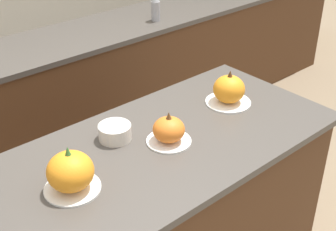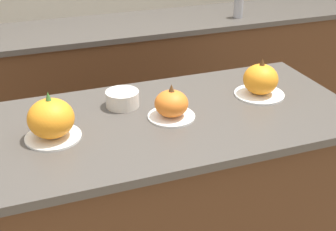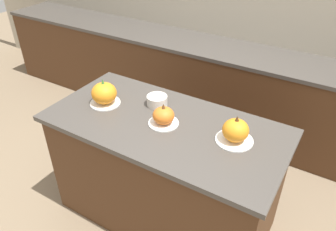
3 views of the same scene
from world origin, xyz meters
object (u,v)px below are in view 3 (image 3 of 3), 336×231
at_px(pumpkin_cake_center, 164,116).
at_px(pumpkin_cake_right, 235,131).
at_px(pumpkin_cake_left, 104,94).
at_px(mixing_bowl, 157,100).

height_order(pumpkin_cake_center, pumpkin_cake_right, pumpkin_cake_right).
bearing_deg(pumpkin_cake_left, pumpkin_cake_right, 4.37).
xyz_separation_m(pumpkin_cake_center, pumpkin_cake_right, (0.46, 0.07, 0.01)).
bearing_deg(mixing_bowl, pumpkin_cake_right, -9.61).
xyz_separation_m(pumpkin_cake_left, mixing_bowl, (0.33, 0.18, -0.04)).
bearing_deg(pumpkin_cake_center, mixing_bowl, 133.62).
bearing_deg(pumpkin_cake_left, pumpkin_cake_center, 0.38).
bearing_deg(mixing_bowl, pumpkin_cake_left, -151.41).
bearing_deg(pumpkin_cake_center, pumpkin_cake_left, -179.62).
bearing_deg(pumpkin_cake_right, pumpkin_cake_left, -175.63).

